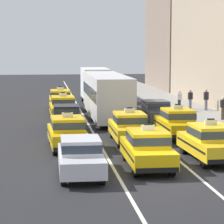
% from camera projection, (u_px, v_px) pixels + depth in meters
% --- Properties ---
extents(ground_plane, '(160.00, 160.00, 0.00)m').
position_uv_depth(ground_plane, '(162.00, 181.00, 20.22)').
color(ground_plane, '#232326').
extents(lane_stripe_left_center, '(0.14, 80.00, 0.01)m').
position_uv_depth(lane_stripe_left_center, '(83.00, 115.00, 39.69)').
color(lane_stripe_left_center, silver).
rests_on(lane_stripe_left_center, ground).
extents(lane_stripe_center_right, '(0.14, 80.00, 0.01)m').
position_uv_depth(lane_stripe_center_right, '(124.00, 114.00, 40.10)').
color(lane_stripe_center_right, silver).
rests_on(lane_stripe_center_right, ground).
extents(sidewalk_curb, '(4.00, 90.00, 0.15)m').
position_uv_depth(sidewalk_curb, '(215.00, 121.00, 35.89)').
color(sidewalk_curb, gray).
rests_on(sidewalk_curb, ground).
extents(sedan_left_nearest, '(1.80, 4.32, 1.58)m').
position_uv_depth(sedan_left_nearest, '(81.00, 156.00, 20.89)').
color(sedan_left_nearest, black).
rests_on(sedan_left_nearest, ground).
extents(taxi_left_second, '(2.01, 4.63, 1.96)m').
position_uv_depth(taxi_left_second, '(67.00, 132.00, 26.48)').
color(taxi_left_second, black).
rests_on(taxi_left_second, ground).
extents(sedan_left_third, '(1.88, 4.35, 1.58)m').
position_uv_depth(sedan_left_third, '(66.00, 117.00, 32.60)').
color(sedan_left_third, black).
rests_on(sedan_left_third, ground).
extents(taxi_left_fourth, '(1.94, 4.61, 1.96)m').
position_uv_depth(taxi_left_fourth, '(63.00, 107.00, 37.61)').
color(taxi_left_fourth, black).
rests_on(taxi_left_fourth, ground).
extents(taxi_left_fifth, '(1.85, 4.57, 1.96)m').
position_uv_depth(taxi_left_fifth, '(60.00, 99.00, 43.13)').
color(taxi_left_fifth, black).
rests_on(taxi_left_fifth, ground).
extents(taxi_center_nearest, '(1.89, 4.59, 1.96)m').
position_uv_depth(taxi_center_nearest, '(147.00, 148.00, 22.30)').
color(taxi_center_nearest, black).
rests_on(taxi_center_nearest, ground).
extents(taxi_center_second, '(1.87, 4.58, 1.96)m').
position_uv_depth(taxi_center_second, '(129.00, 127.00, 28.25)').
color(taxi_center_second, black).
rests_on(taxi_center_second, ground).
extents(bus_center_third, '(2.57, 11.21, 3.22)m').
position_uv_depth(bus_center_third, '(106.00, 94.00, 37.57)').
color(bus_center_third, black).
rests_on(bus_center_third, ground).
extents(box_truck_center_fourth, '(2.30, 6.96, 3.27)m').
position_uv_depth(box_truck_center_fourth, '(94.00, 84.00, 48.10)').
color(box_truck_center_fourth, black).
rests_on(box_truck_center_fourth, ground).
extents(taxi_right_nearest, '(1.94, 4.61, 1.96)m').
position_uv_depth(taxi_right_nearest, '(209.00, 141.00, 23.85)').
color(taxi_right_nearest, black).
rests_on(taxi_right_nearest, ground).
extents(taxi_right_second, '(1.82, 4.56, 1.96)m').
position_uv_depth(taxi_right_second, '(177.00, 122.00, 29.92)').
color(taxi_right_second, black).
rests_on(taxi_right_second, ground).
extents(sedan_right_third, '(1.93, 4.37, 1.58)m').
position_uv_depth(sedan_right_third, '(155.00, 111.00, 35.50)').
color(sedan_right_third, black).
rests_on(sedan_right_third, ground).
extents(pedestrian_near_crosswalk, '(0.36, 0.24, 1.58)m').
position_uv_depth(pedestrian_near_crosswalk, '(190.00, 99.00, 42.37)').
color(pedestrian_near_crosswalk, slate).
rests_on(pedestrian_near_crosswalk, sidewalk_curb).
extents(pedestrian_mid_block, '(0.36, 0.24, 1.69)m').
position_uv_depth(pedestrian_mid_block, '(206.00, 100.00, 41.38)').
color(pedestrian_mid_block, slate).
rests_on(pedestrian_mid_block, sidewalk_curb).
extents(pedestrian_by_storefront, '(0.36, 0.24, 1.64)m').
position_uv_depth(pedestrian_by_storefront, '(179.00, 101.00, 41.00)').
color(pedestrian_by_storefront, '#23232D').
rests_on(pedestrian_by_storefront, sidewalk_curb).
extents(pedestrian_trailing, '(0.36, 0.24, 1.61)m').
position_uv_depth(pedestrian_trailing, '(223.00, 108.00, 36.12)').
color(pedestrian_trailing, '#473828').
rests_on(pedestrian_trailing, sidewalk_curb).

